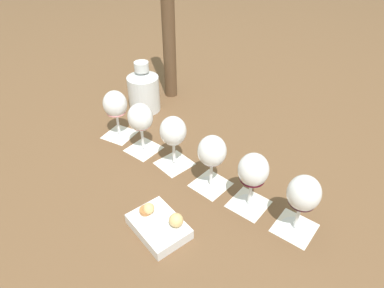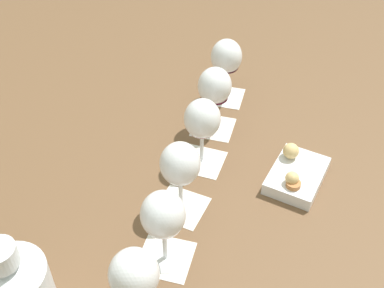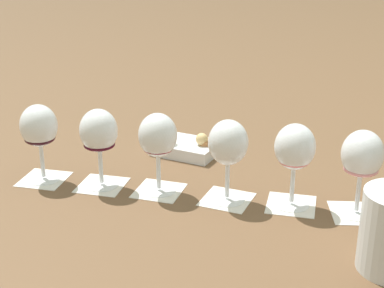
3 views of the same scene
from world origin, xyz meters
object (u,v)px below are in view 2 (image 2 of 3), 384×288
Objects in this scene: wine_glass_0 at (134,278)px; wine_glass_5 at (226,60)px; wine_glass_3 at (202,122)px; snack_dish at (296,172)px; wine_glass_1 at (163,218)px; wine_glass_2 at (180,167)px; wine_glass_4 at (215,89)px.

wine_glass_5 is (0.62, -0.19, -0.00)m from wine_glass_0.
wine_glass_0 is 1.00× the size of wine_glass_3.
wine_glass_0 is 0.46m from snack_dish.
wine_glass_0 is 1.00× the size of wine_glass_1.
wine_glass_0 and wine_glass_5 have the same top height.
wine_glass_0 is 0.25m from wine_glass_2.
wine_glass_3 is 1.00× the size of wine_glass_5.
wine_glass_2 is at bearing 162.13° from wine_glass_4.
wine_glass_0 is at bearing 162.14° from wine_glass_3.
wine_glass_1 is at bearing 166.17° from wine_glass_2.
wine_glass_1 reaches higher than snack_dish.
wine_glass_1 is at bearing -19.94° from wine_glass_0.
snack_dish is at bearing -45.67° from wine_glass_0.
snack_dish is at bearing -54.68° from wine_glass_1.
wine_glass_2 is 1.00× the size of wine_glass_4.
wine_glass_1 is 0.35m from snack_dish.
wine_glass_1 and wine_glass_3 have the same top height.
wine_glass_0 and wine_glass_4 have the same top height.
wine_glass_3 is 0.23m from snack_dish.
wine_glass_5 is at bearing -16.15° from wine_glass_3.
wine_glass_3 is 1.00× the size of wine_glass_4.
wine_glass_1 is 1.00× the size of wine_glass_3.
wine_glass_1 is 0.27m from wine_glass_3.
wine_glass_0 is 1.00× the size of wine_glass_2.
wine_glass_5 is at bearing -17.40° from wine_glass_2.
wine_glass_0 is at bearing 163.16° from wine_glass_2.
wine_glass_2 is 0.27m from snack_dish.
wine_glass_0 is at bearing 160.06° from wine_glass_1.
wine_glass_4 is 0.13m from wine_glass_5.
wine_glass_3 is at bearing 164.18° from wine_glass_4.
snack_dish is (0.20, -0.28, -0.09)m from wine_glass_1.
wine_glass_2 is at bearing -16.84° from wine_glass_0.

